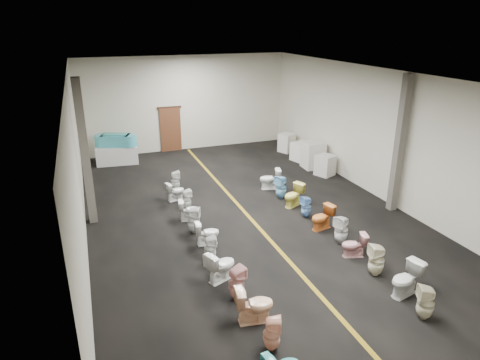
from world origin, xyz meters
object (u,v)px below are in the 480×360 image
(toilet_left_11, at_px, (175,181))
(appliance_crate_c, at_px, (301,152))
(appliance_crate_b, at_px, (313,155))
(toilet_left_9, at_px, (186,199))
(toilet_left_7, at_px, (194,220))
(toilet_right_3, at_px, (354,245))
(toilet_left_5, at_px, (210,249))
(toilet_left_10, at_px, (175,191))
(appliance_crate_d, at_px, (287,143))
(toilet_right_9, at_px, (270,179))
(toilet_right_2, at_px, (376,260))
(bathtub, at_px, (116,140))
(toilet_left_6, at_px, (207,233))
(toilet_left_8, at_px, (189,210))
(toilet_right_7, at_px, (294,195))
(toilet_left_1, at_px, (272,334))
(display_table, at_px, (117,155))
(appliance_crate_a, at_px, (325,165))
(toilet_left_4, at_px, (221,266))
(toilet_right_8, at_px, (281,187))
(toilet_right_6, at_px, (306,207))
(toilet_right_4, at_px, (341,230))
(toilet_left_3, at_px, (237,283))
(toilet_right_1, at_px, (406,279))
(toilet_right_0, at_px, (426,303))
(toilet_right_5, at_px, (322,218))
(toilet_left_2, at_px, (254,305))

(toilet_left_11, bearing_deg, appliance_crate_c, -73.03)
(appliance_crate_b, bearing_deg, toilet_left_9, -159.02)
(toilet_left_7, height_order, toilet_right_3, toilet_left_7)
(toilet_left_5, height_order, toilet_left_10, toilet_left_5)
(appliance_crate_d, distance_m, toilet_right_9, 5.02)
(toilet_right_2, distance_m, toilet_right_3, 0.97)
(bathtub, relative_size, toilet_right_2, 2.07)
(toilet_left_6, height_order, toilet_left_8, toilet_left_6)
(toilet_left_11, xyz_separation_m, toilet_right_7, (3.48, -2.87, 0.02))
(appliance_crate_c, distance_m, toilet_left_1, 12.17)
(display_table, distance_m, toilet_right_3, 11.74)
(appliance_crate_d, bearing_deg, appliance_crate_a, -90.00)
(appliance_crate_c, distance_m, toilet_left_4, 10.12)
(toilet_left_1, height_order, toilet_left_11, toilet_left_11)
(toilet_left_5, distance_m, toilet_right_3, 3.86)
(toilet_right_3, bearing_deg, toilet_right_8, -162.76)
(toilet_right_6, distance_m, toilet_right_7, 0.93)
(toilet_left_4, relative_size, toilet_right_3, 1.18)
(appliance_crate_d, bearing_deg, toilet_right_4, -106.38)
(appliance_crate_b, height_order, toilet_left_3, appliance_crate_b)
(toilet_left_9, bearing_deg, toilet_right_3, -150.61)
(appliance_crate_b, bearing_deg, toilet_right_1, -106.05)
(appliance_crate_d, bearing_deg, toilet_right_0, -102.61)
(toilet_left_3, distance_m, toilet_right_0, 4.07)
(toilet_right_1, xyz_separation_m, toilet_right_6, (-0.13, 4.53, -0.05))
(toilet_left_5, distance_m, toilet_right_1, 4.86)
(appliance_crate_b, relative_size, toilet_left_4, 1.43)
(bathtub, xyz_separation_m, toilet_right_5, (5.24, -8.80, -0.69))
(appliance_crate_a, relative_size, toilet_right_5, 1.12)
(toilet_left_2, bearing_deg, toilet_left_6, 8.13)
(toilet_right_2, bearing_deg, toilet_left_6, -119.12)
(toilet_left_5, relative_size, toilet_left_6, 1.00)
(toilet_left_9, distance_m, toilet_right_6, 3.99)
(display_table, relative_size, appliance_crate_a, 2.10)
(display_table, xyz_separation_m, toilet_right_3, (5.20, -10.52, -0.06))
(toilet_left_3, xyz_separation_m, toilet_left_9, (0.11, 5.27, -0.06))
(appliance_crate_a, height_order, toilet_right_6, appliance_crate_a)
(toilet_right_7, bearing_deg, toilet_left_10, -142.44)
(toilet_left_5, relative_size, toilet_right_2, 0.81)
(appliance_crate_a, height_order, toilet_right_1, appliance_crate_a)
(appliance_crate_b, height_order, toilet_right_0, appliance_crate_b)
(bathtub, bearing_deg, toilet_right_2, -43.95)
(toilet_left_6, height_order, toilet_right_4, toilet_right_4)
(toilet_left_1, distance_m, toilet_left_6, 4.45)
(toilet_left_5, relative_size, toilet_right_4, 0.82)
(toilet_left_6, height_order, toilet_right_7, toilet_right_7)
(toilet_left_9, xyz_separation_m, toilet_right_2, (3.47, -5.57, 0.08))
(toilet_left_11, distance_m, toilet_right_6, 5.14)
(bathtub, distance_m, appliance_crate_c, 8.26)
(bathtub, height_order, toilet_left_1, bathtub)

